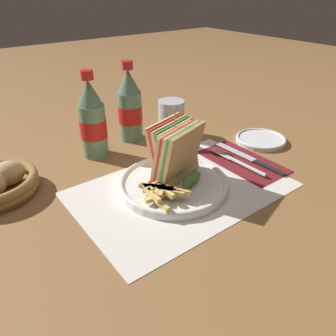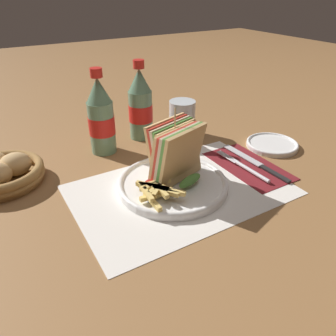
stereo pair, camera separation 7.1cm
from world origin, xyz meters
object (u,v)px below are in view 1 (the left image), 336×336
(plate_main, at_px, (174,183))
(fork, at_px, (242,164))
(club_sandwich, at_px, (176,153))
(coke_bottle_near, at_px, (93,121))
(knife, at_px, (249,158))
(side_saucer, at_px, (261,139))
(glass_near, at_px, (171,120))
(coke_bottle_far, at_px, (130,107))

(plate_main, xyz_separation_m, fork, (0.19, -0.03, -0.00))
(club_sandwich, distance_m, coke_bottle_near, 0.25)
(plate_main, xyz_separation_m, knife, (0.23, -0.02, -0.00))
(fork, relative_size, side_saucer, 1.27)
(club_sandwich, bearing_deg, coke_bottle_near, 108.48)
(glass_near, bearing_deg, coke_bottle_far, 158.98)
(fork, bearing_deg, coke_bottle_far, 111.03)
(club_sandwich, xyz_separation_m, coke_bottle_far, (0.05, 0.26, 0.02))
(fork, bearing_deg, club_sandwich, 165.40)
(plate_main, bearing_deg, knife, -3.84)
(club_sandwich, height_order, fork, club_sandwich)
(glass_near, bearing_deg, side_saucer, -49.89)
(club_sandwich, height_order, side_saucer, club_sandwich)
(coke_bottle_near, height_order, coke_bottle_far, same)
(coke_bottle_near, relative_size, side_saucer, 1.58)
(fork, height_order, knife, fork)
(fork, xyz_separation_m, glass_near, (-0.01, 0.26, 0.04))
(coke_bottle_near, distance_m, glass_near, 0.24)
(club_sandwich, distance_m, glass_near, 0.27)
(coke_bottle_far, bearing_deg, knife, -60.12)
(glass_near, bearing_deg, fork, -86.78)
(knife, bearing_deg, plate_main, 174.79)
(coke_bottle_far, bearing_deg, plate_main, -102.81)
(fork, relative_size, coke_bottle_near, 0.80)
(fork, relative_size, knife, 0.80)
(fork, xyz_separation_m, coke_bottle_near, (-0.25, 0.28, 0.09))
(side_saucer, bearing_deg, knife, -155.27)
(fork, distance_m, coke_bottle_far, 0.34)
(plate_main, distance_m, glass_near, 0.29)
(plate_main, relative_size, coke_bottle_near, 1.10)
(glass_near, bearing_deg, club_sandwich, -125.67)
(coke_bottle_near, relative_size, coke_bottle_far, 1.00)
(coke_bottle_near, bearing_deg, glass_near, -3.01)
(plate_main, xyz_separation_m, side_saucer, (0.34, 0.04, -0.00))
(fork, bearing_deg, plate_main, 169.68)
(knife, height_order, coke_bottle_near, coke_bottle_near)
(glass_near, xyz_separation_m, side_saucer, (0.17, -0.20, -0.04))
(club_sandwich, relative_size, fork, 0.91)
(coke_bottle_far, bearing_deg, coke_bottle_near, -166.57)
(side_saucer, bearing_deg, coke_bottle_far, 139.11)
(glass_near, height_order, side_saucer, glass_near)
(knife, relative_size, side_saucer, 1.58)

